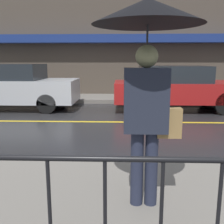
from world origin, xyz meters
name	(u,v)px	position (x,y,z in m)	size (l,w,h in m)	color
ground_plane	(105,122)	(0.00, 0.00, 0.00)	(80.00, 80.00, 0.00)	#262628
sidewalk_near	(80,210)	(0.00, -4.45, 0.07)	(28.00, 2.67, 0.15)	slate
sidewalk_far	(111,98)	(0.00, 4.10, 0.07)	(28.00, 1.96, 0.15)	slate
lane_marking	(105,122)	(0.00, 0.00, 0.00)	(25.20, 0.12, 0.01)	gold
building_storefront	(112,38)	(0.00, 5.19, 2.65)	(28.00, 0.85, 5.31)	#4C4238
railing_foreground	(50,209)	(0.00, -5.54, 0.75)	(12.00, 0.04, 0.95)	black
pedestrian	(148,45)	(0.69, -4.42, 1.80)	(1.06, 1.06, 2.07)	#23283D
car_silver	(13,86)	(-3.29, 1.93, 0.78)	(4.27, 1.78, 1.54)	#B2B5BA
car_red	(176,87)	(2.30, 1.93, 0.77)	(4.26, 1.87, 1.48)	maroon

